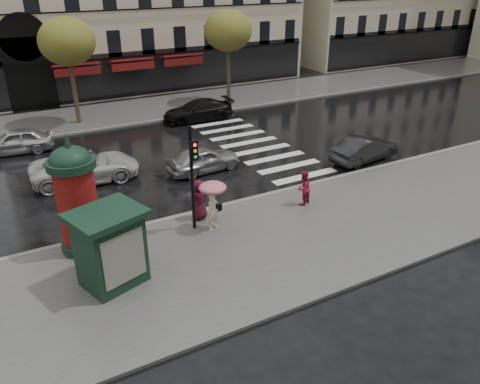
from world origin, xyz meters
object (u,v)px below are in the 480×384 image
traffic_light (193,170)px  woman_red (303,188)px  man_burgundy (199,200)px  car_silver (203,159)px  newsstand (110,247)px  car_white (85,167)px  car_darkgrey (365,149)px  car_far_silver (15,141)px  morris_column (76,196)px  car_black (198,110)px  woman_umbrella (213,198)px

traffic_light → woman_red: bearing=-3.2°
man_burgundy → car_silver: man_burgundy is taller
newsstand → car_white: newsstand is taller
traffic_light → newsstand: bearing=-152.9°
car_darkgrey → car_far_silver: bearing=50.3°
car_silver → newsstand: bearing=133.2°
traffic_light → car_darkgrey: traffic_light is taller
woman_red → morris_column: morris_column is taller
man_burgundy → traffic_light: 1.86m
car_darkgrey → car_black: bearing=16.2°
car_white → woman_red: bearing=-128.9°
car_silver → car_white: bearing=68.2°
woman_red → morris_column: (-8.93, 0.95, 1.33)m
newsstand → car_white: 8.88m
woman_umbrella → car_white: 7.99m
woman_umbrella → woman_red: bearing=0.9°
car_black → car_white: bearing=-49.3°
woman_umbrella → car_far_silver: size_ratio=0.50×
man_burgundy → car_silver: size_ratio=0.45×
woman_umbrella → woman_red: 4.28m
car_far_silver → car_white: bearing=30.2°
newsstand → car_white: (1.00, 8.79, -0.73)m
traffic_light → car_far_silver: bearing=112.8°
morris_column → car_silver: bearing=34.0°
man_burgundy → car_white: bearing=-85.1°
car_darkgrey → car_white: bearing=64.1°
man_burgundy → car_black: size_ratio=0.36×
newsstand → woman_umbrella: bearing=19.7°
morris_column → traffic_light: (4.07, -0.68, 0.40)m
newsstand → car_far_silver: newsstand is taller
car_darkgrey → car_far_silver: car_far_silver is taller
traffic_light → car_white: (-2.65, 6.92, -1.91)m
woman_umbrella → car_darkgrey: (10.14, 2.81, -0.79)m
man_burgundy → car_black: bearing=-135.4°
car_darkgrey → car_far_silver: 18.91m
car_silver → car_far_silver: (-8.01, 7.25, 0.05)m
man_burgundy → car_silver: 5.13m
newsstand → car_far_silver: 14.50m
car_darkgrey → car_white: size_ratio=0.79×
car_black → car_far_silver: size_ratio=1.17×
newsstand → car_silver: (6.41, 7.14, -0.80)m
woman_red → car_black: size_ratio=0.33×
newsstand → car_white: size_ratio=0.51×
traffic_light → car_far_silver: 13.72m
newsstand → car_darkgrey: bearing=16.8°
morris_column → car_white: 6.57m
man_burgundy → traffic_light: bearing=32.2°
car_far_silver → car_black: bearing=99.1°
woman_umbrella → morris_column: size_ratio=0.46×
traffic_light → car_black: 14.70m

